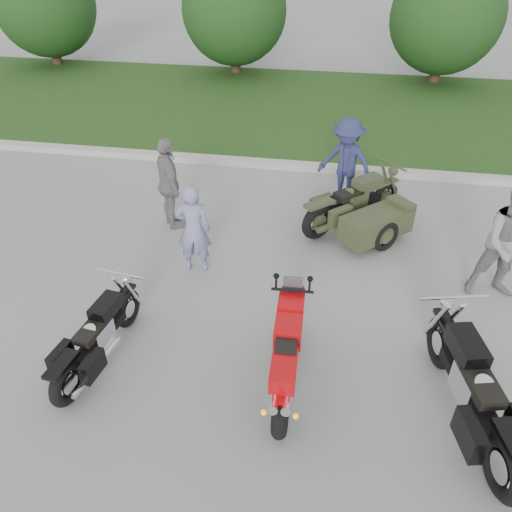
% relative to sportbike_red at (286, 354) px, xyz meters
% --- Properties ---
extents(ground, '(80.00, 80.00, 0.00)m').
position_rel_sportbike_red_xyz_m(ground, '(-0.53, 0.54, -0.57)').
color(ground, '#9E9E98').
rests_on(ground, ground).
extents(curb, '(60.00, 0.30, 0.15)m').
position_rel_sportbike_red_xyz_m(curb, '(-0.53, 6.54, -0.50)').
color(curb, '#B1AEA6').
rests_on(curb, ground).
extents(grass_strip, '(60.00, 8.00, 0.14)m').
position_rel_sportbike_red_xyz_m(grass_strip, '(-0.53, 10.69, -0.50)').
color(grass_strip, '#30511B').
rests_on(grass_strip, ground).
extents(tree_far_left, '(3.60, 3.60, 4.00)m').
position_rel_sportbike_red_xyz_m(tree_far_left, '(-10.53, 14.04, 1.62)').
color(tree_far_left, '#3F2B1C').
rests_on(tree_far_left, ground).
extents(tree_mid_left, '(3.60, 3.60, 4.00)m').
position_rel_sportbike_red_xyz_m(tree_mid_left, '(-3.53, 14.04, 1.62)').
color(tree_mid_left, '#3F2B1C').
rests_on(tree_mid_left, ground).
extents(tree_mid_right, '(3.60, 3.60, 4.00)m').
position_rel_sportbike_red_xyz_m(tree_mid_right, '(3.47, 14.04, 1.62)').
color(tree_mid_right, '#3F2B1C').
rests_on(tree_mid_right, ground).
extents(sportbike_red, '(0.37, 2.05, 0.97)m').
position_rel_sportbike_red_xyz_m(sportbike_red, '(0.00, 0.00, 0.00)').
color(sportbike_red, black).
rests_on(sportbike_red, ground).
extents(cruiser_left, '(0.47, 2.07, 0.80)m').
position_rel_sportbike_red_xyz_m(cruiser_left, '(-2.54, -0.03, -0.16)').
color(cruiser_left, black).
rests_on(cruiser_left, ground).
extents(cruiser_right, '(0.83, 2.52, 0.98)m').
position_rel_sportbike_red_xyz_m(cruiser_right, '(2.23, -0.23, -0.07)').
color(cruiser_right, black).
rests_on(cruiser_right, ground).
extents(cruiser_sidecar, '(2.06, 2.14, 0.93)m').
position_rel_sportbike_red_xyz_m(cruiser_sidecar, '(1.01, 3.82, -0.14)').
color(cruiser_sidecar, black).
rests_on(cruiser_sidecar, ground).
extents(person_stripe, '(0.62, 0.44, 1.59)m').
position_rel_sportbike_red_xyz_m(person_stripe, '(-1.82, 2.30, 0.22)').
color(person_stripe, '#8682B2').
rests_on(person_stripe, ground).
extents(person_grey, '(1.00, 0.80, 1.96)m').
position_rel_sportbike_red_xyz_m(person_grey, '(3.10, 2.44, 0.41)').
color(person_grey, gray).
rests_on(person_grey, ground).
extents(person_denim, '(1.35, 1.10, 1.82)m').
position_rel_sportbike_red_xyz_m(person_denim, '(0.58, 5.07, 0.34)').
color(person_denim, navy).
rests_on(person_denim, ground).
extents(person_back, '(0.96, 1.11, 1.79)m').
position_rel_sportbike_red_xyz_m(person_back, '(-2.64, 3.59, 0.32)').
color(person_back, gray).
rests_on(person_back, ground).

